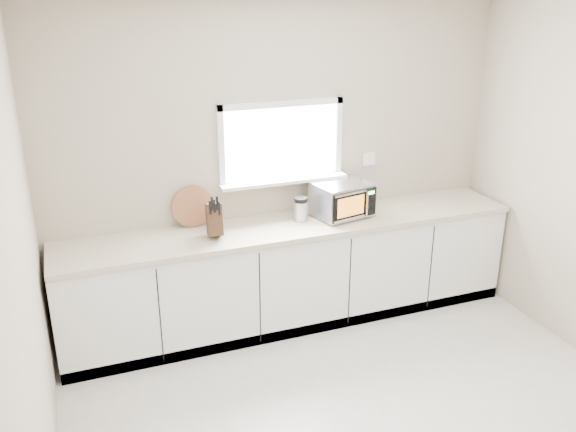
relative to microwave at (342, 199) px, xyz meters
name	(u,v)px	position (x,y,z in m)	size (l,w,h in m)	color
back_wall	(281,163)	(-0.46, 0.29, 0.29)	(4.00, 0.17, 2.70)	#B2A58D
cabinets	(293,275)	(-0.46, -0.01, -0.64)	(3.92, 0.60, 0.88)	white
countertop	(293,226)	(-0.46, -0.02, -0.18)	(3.92, 0.64, 0.04)	#BEB49D
microwave	(342,199)	(0.00, 0.00, 0.00)	(0.52, 0.45, 0.30)	black
knife_block	(214,219)	(-1.14, -0.05, -0.01)	(0.14, 0.25, 0.35)	#432618
cutting_board	(193,206)	(-1.25, 0.23, 0.01)	(0.34, 0.34, 0.02)	#97633A
coffee_grinder	(301,209)	(-0.37, 0.02, -0.05)	(0.13, 0.13, 0.21)	#B8BABF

